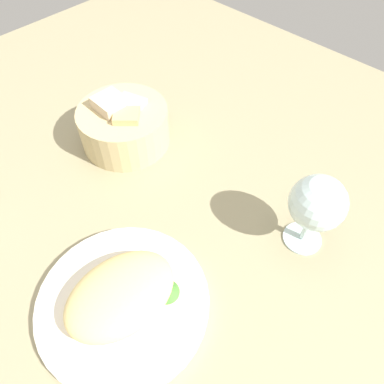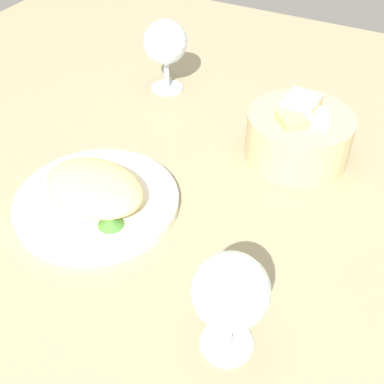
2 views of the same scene
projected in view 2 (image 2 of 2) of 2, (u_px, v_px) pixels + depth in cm
name	position (u px, v px, depth cm)	size (l,w,h in cm)	color
ground_plane	(167.00, 192.00, 75.68)	(140.00, 140.00, 2.00)	gray
plate	(97.00, 202.00, 71.43)	(23.19, 23.19, 1.40)	white
omelette	(94.00, 187.00, 69.63)	(15.15, 10.78, 4.09)	#ECCE81
lettuce_garnish	(111.00, 221.00, 66.61)	(3.61, 3.61, 1.20)	#447E31
bread_basket	(299.00, 134.00, 78.19)	(16.22, 16.22, 9.39)	tan
wine_glass_near	(231.00, 294.00, 49.33)	(7.91, 7.91, 13.14)	silver
wine_glass_far	(165.00, 44.00, 91.03)	(7.95, 7.95, 13.33)	silver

